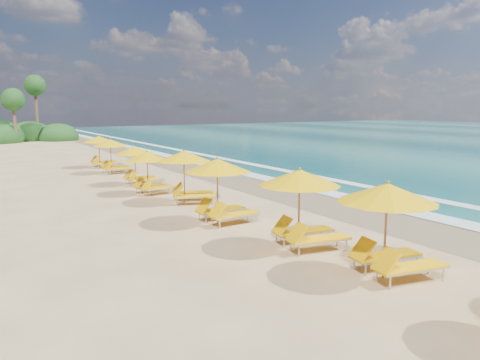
% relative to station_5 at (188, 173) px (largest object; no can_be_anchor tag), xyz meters
% --- Properties ---
extents(ground, '(160.00, 160.00, 0.00)m').
position_rel_station_5_xyz_m(ground, '(1.37, -2.15, -1.34)').
color(ground, tan).
rests_on(ground, ground).
extents(wet_sand, '(4.00, 160.00, 0.01)m').
position_rel_station_5_xyz_m(wet_sand, '(5.37, -2.15, -1.34)').
color(wet_sand, '#8E7955').
rests_on(wet_sand, ground).
extents(surf_foam, '(4.00, 160.00, 0.01)m').
position_rel_station_5_xyz_m(surf_foam, '(8.07, -2.15, -1.32)').
color(surf_foam, white).
rests_on(surf_foam, ground).
extents(station_2, '(3.00, 2.88, 2.49)m').
position_rel_station_5_xyz_m(station_2, '(0.40, -10.97, 0.05)').
color(station_2, olive).
rests_on(station_2, ground).
extents(station_3, '(2.99, 2.86, 2.50)m').
position_rel_station_5_xyz_m(station_3, '(0.10, -7.94, 0.06)').
color(station_3, olive).
rests_on(station_3, ground).
extents(station_4, '(2.74, 2.55, 2.47)m').
position_rel_station_5_xyz_m(station_4, '(-0.52, -3.94, 0.04)').
color(station_4, olive).
rests_on(station_4, ground).
extents(station_5, '(3.10, 3.06, 2.40)m').
position_rel_station_5_xyz_m(station_5, '(0.00, 0.00, 0.00)').
color(station_5, olive).
rests_on(station_5, ground).
extents(station_6, '(2.52, 2.38, 2.14)m').
position_rel_station_5_xyz_m(station_6, '(-0.69, 2.84, -0.14)').
color(station_6, olive).
rests_on(station_6, ground).
extents(station_7, '(2.35, 2.17, 2.17)m').
position_rel_station_5_xyz_m(station_7, '(-0.28, 5.80, -0.13)').
color(station_7, olive).
rests_on(station_7, ground).
extents(station_8, '(2.43, 2.24, 2.24)m').
position_rel_station_5_xyz_m(station_8, '(-0.13, 10.82, -0.09)').
color(station_8, olive).
rests_on(station_8, ground).
extents(station_9, '(2.45, 2.26, 2.27)m').
position_rel_station_5_xyz_m(station_9, '(0.01, 14.13, -0.07)').
color(station_9, olive).
rests_on(station_9, ground).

